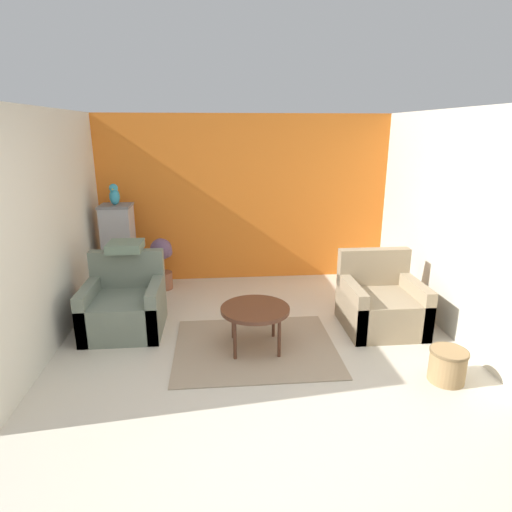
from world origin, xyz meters
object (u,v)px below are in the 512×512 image
at_px(birdcage, 120,250).
at_px(wicker_basket, 448,364).
at_px(coffee_table, 255,311).
at_px(armchair_left, 125,307).
at_px(parrot, 115,195).
at_px(armchair_right, 380,305).
at_px(potted_plant, 162,260).

xyz_separation_m(birdcage, wicker_basket, (3.40, -2.58, -0.44)).
relative_size(birdcage, wicker_basket, 3.66).
xyz_separation_m(coffee_table, birdcage, (-1.72, 1.81, 0.19)).
bearing_deg(coffee_table, armchair_left, 158.30).
xyz_separation_m(coffee_table, armchair_left, (-1.43, 0.57, -0.14)).
bearing_deg(armchair_left, parrot, 102.97).
bearing_deg(armchair_left, armchair_right, -3.92).
bearing_deg(potted_plant, coffee_table, -57.91).
bearing_deg(armchair_right, birdcage, 155.77).
relative_size(coffee_table, armchair_right, 0.83).
bearing_deg(armchair_left, wicker_basket, -23.22).
bearing_deg(potted_plant, wicker_basket, -42.67).
distance_m(parrot, wicker_basket, 4.44).
relative_size(coffee_table, parrot, 2.46).
bearing_deg(armchair_left, potted_plant, 78.23).
relative_size(armchair_left, birdcage, 0.69).
bearing_deg(parrot, wicker_basket, -37.16).
height_order(armchair_right, wicker_basket, armchair_right).
xyz_separation_m(birdcage, potted_plant, (0.55, 0.05, -0.17)).
xyz_separation_m(birdcage, parrot, (0.00, 0.00, 0.76)).
xyz_separation_m(armchair_left, wicker_basket, (3.12, -1.34, -0.11)).
relative_size(armchair_left, parrot, 2.96).
xyz_separation_m(coffee_table, armchair_right, (1.48, 0.37, -0.14)).
bearing_deg(birdcage, wicker_basket, -37.14).
distance_m(armchair_right, birdcage, 3.52).
distance_m(coffee_table, wicker_basket, 1.87).
height_order(armchair_left, armchair_right, same).
distance_m(parrot, potted_plant, 1.09).
bearing_deg(armchair_right, parrot, 155.73).
bearing_deg(birdcage, armchair_left, -77.01).
relative_size(armchair_right, wicker_basket, 2.53).
bearing_deg(wicker_basket, parrot, 142.84).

